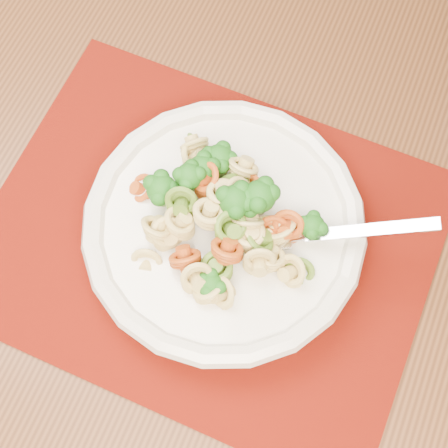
# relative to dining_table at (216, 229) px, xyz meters

# --- Properties ---
(dining_table) EXTENTS (1.40, 1.08, 0.75)m
(dining_table) POSITION_rel_dining_table_xyz_m (0.00, 0.00, 0.00)
(dining_table) COLOR #563118
(dining_table) RESTS_ON ground
(placemat) EXTENTS (0.48, 0.42, 0.00)m
(placemat) POSITION_rel_dining_table_xyz_m (0.00, -0.06, 0.12)
(placemat) COLOR #590F03
(placemat) RESTS_ON dining_table
(pasta_bowl) EXTENTS (0.25, 0.25, 0.05)m
(pasta_bowl) POSITION_rel_dining_table_xyz_m (0.02, -0.05, 0.15)
(pasta_bowl) COLOR silver
(pasta_bowl) RESTS_ON placemat
(pasta_broccoli_heap) EXTENTS (0.22, 0.22, 0.06)m
(pasta_broccoli_heap) POSITION_rel_dining_table_xyz_m (0.02, -0.05, 0.17)
(pasta_broccoli_heap) COLOR tan
(pasta_broccoli_heap) RESTS_ON pasta_bowl
(fork) EXTENTS (0.18, 0.04, 0.08)m
(fork) POSITION_rel_dining_table_xyz_m (0.06, -0.06, 0.17)
(fork) COLOR silver
(fork) RESTS_ON pasta_bowl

